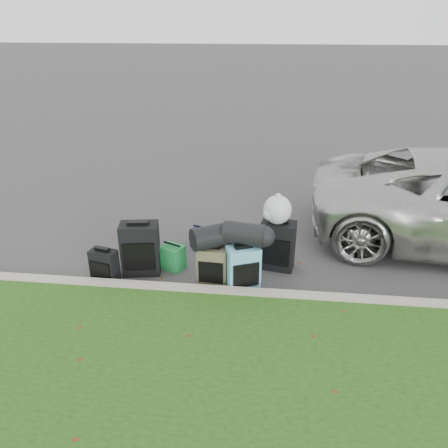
# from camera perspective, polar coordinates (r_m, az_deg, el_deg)

# --- Properties ---
(ground) EXTENTS (120.00, 120.00, 0.00)m
(ground) POSITION_cam_1_polar(r_m,az_deg,el_deg) (6.86, 0.65, -4.90)
(ground) COLOR #383535
(ground) RESTS_ON ground
(curb) EXTENTS (120.00, 0.18, 0.15)m
(curb) POSITION_cam_1_polar(r_m,az_deg,el_deg) (5.99, -0.31, -9.10)
(curb) COLOR #9E937F
(curb) RESTS_ON ground
(suitcase_small_black) EXTENTS (0.42, 0.29, 0.48)m
(suitcase_small_black) POSITION_cam_1_polar(r_m,az_deg,el_deg) (6.53, -15.34, -5.23)
(suitcase_small_black) COLOR black
(suitcase_small_black) RESTS_ON ground
(suitcase_large_black_left) EXTENTS (0.59, 0.41, 0.79)m
(suitcase_large_black_left) POSITION_cam_1_polar(r_m,az_deg,el_deg) (6.52, -10.87, -3.17)
(suitcase_large_black_left) COLOR black
(suitcase_large_black_left) RESTS_ON ground
(suitcase_olive) EXTENTS (0.43, 0.29, 0.58)m
(suitcase_olive) POSITION_cam_1_polar(r_m,az_deg,el_deg) (6.20, -1.47, -5.45)
(suitcase_olive) COLOR #48462F
(suitcase_olive) RESTS_ON ground
(suitcase_teal) EXTENTS (0.51, 0.41, 0.64)m
(suitcase_teal) POSITION_cam_1_polar(r_m,az_deg,el_deg) (6.09, 2.50, -5.75)
(suitcase_teal) COLOR #5190B1
(suitcase_teal) RESTS_ON ground
(suitcase_large_black_right) EXTENTS (0.55, 0.39, 0.75)m
(suitcase_large_black_right) POSITION_cam_1_polar(r_m,az_deg,el_deg) (6.58, 7.01, -2.76)
(suitcase_large_black_right) COLOR black
(suitcase_large_black_right) RESTS_ON ground
(tote_green) EXTENTS (0.40, 0.37, 0.37)m
(tote_green) POSITION_cam_1_polar(r_m,az_deg,el_deg) (6.65, -6.72, -4.33)
(tote_green) COLOR #1C813A
(tote_green) RESTS_ON ground
(tote_navy) EXTENTS (0.35, 0.32, 0.31)m
(tote_navy) POSITION_cam_1_polar(r_m,az_deg,el_deg) (7.26, -3.08, -1.77)
(tote_navy) COLOR navy
(tote_navy) RESTS_ON ground
(duffel_left) EXTENTS (0.68, 0.58, 0.32)m
(duffel_left) POSITION_cam_1_polar(r_m,az_deg,el_deg) (6.01, -1.43, -1.62)
(duffel_left) COLOR black
(duffel_left) RESTS_ON suitcase_olive
(duffel_right) EXTENTS (0.61, 0.41, 0.31)m
(duffel_right) POSITION_cam_1_polar(r_m,az_deg,el_deg) (5.95, 2.64, -1.29)
(duffel_right) COLOR black
(duffel_right) RESTS_ON suitcase_teal
(trash_bag) EXTENTS (0.41, 0.41, 0.41)m
(trash_bag) POSITION_cam_1_polar(r_m,az_deg,el_deg) (6.32, 7.00, 1.86)
(trash_bag) COLOR silver
(trash_bag) RESTS_ON suitcase_large_black_right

